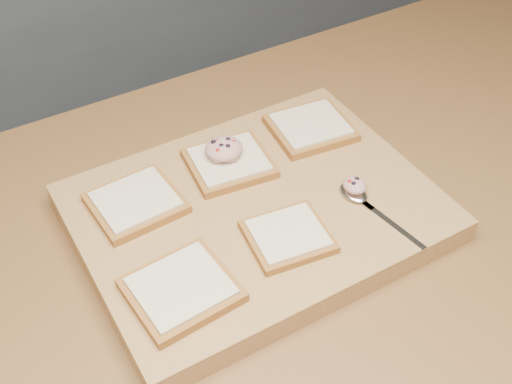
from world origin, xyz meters
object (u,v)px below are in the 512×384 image
tuna_salad_dollop (224,149)px  spoon (359,197)px  cutting_board (256,213)px  bread_far_center (229,163)px

tuna_salad_dollop → spoon: bearing=-52.2°
cutting_board → tuna_salad_dollop: tuna_salad_dollop is taller
tuna_salad_dollop → spoon: tuna_salad_dollop is taller
cutting_board → bread_far_center: bearing=86.6°
cutting_board → bread_far_center: 0.09m
cutting_board → spoon: spoon is taller
bread_far_center → tuna_salad_dollop: (-0.00, 0.01, 0.02)m
cutting_board → tuna_salad_dollop: bearing=89.0°
cutting_board → spoon: bearing=-27.7°
cutting_board → bread_far_center: (0.01, 0.09, 0.03)m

